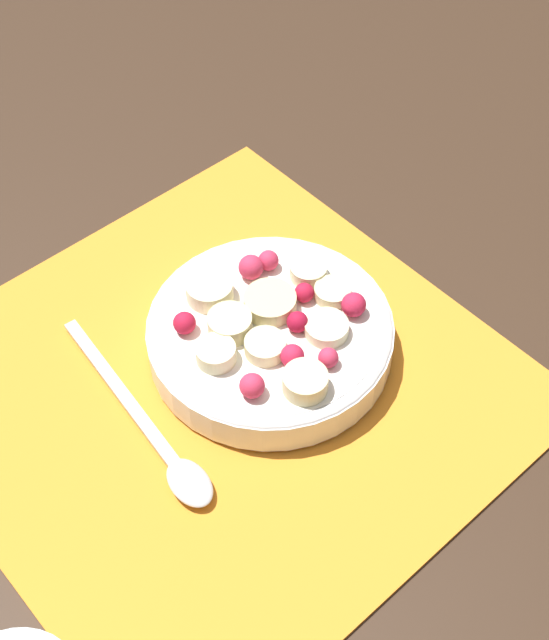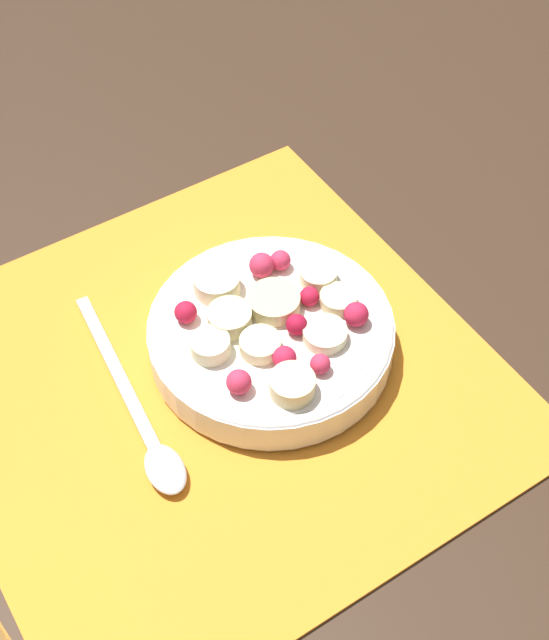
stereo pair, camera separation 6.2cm
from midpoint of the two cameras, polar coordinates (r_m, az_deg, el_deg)
ground_plane at (r=0.64m, az=-1.16°, el=-4.13°), size 3.00×3.00×0.00m
placemat at (r=0.64m, az=-1.16°, el=-3.97°), size 0.37×0.37×0.01m
fruit_bowl at (r=0.63m, az=2.76°, el=-1.15°), size 0.18×0.18×0.05m
spoon at (r=0.61m, az=-5.42°, el=-7.07°), size 0.04×0.19×0.01m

